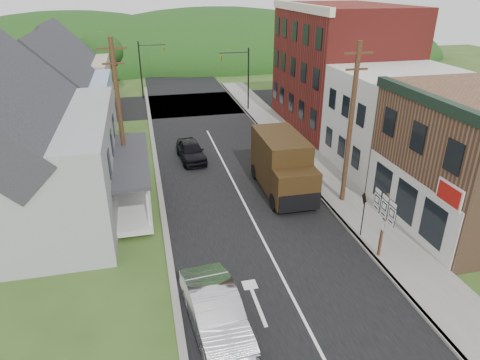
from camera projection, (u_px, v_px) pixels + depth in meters
ground at (266, 247)px, 20.67m from camera, size 120.00×120.00×0.00m
road at (226, 167)px, 29.49m from camera, size 9.00×90.00×0.02m
cross_road at (193, 104)px, 44.49m from camera, size 60.00×9.00×0.02m
sidewalk_right at (317, 170)px, 28.91m from camera, size 2.80×55.00×0.15m
curb_right at (298, 171)px, 28.63m from camera, size 0.20×55.00×0.15m
curb_left at (159, 185)px, 26.75m from camera, size 0.30×55.00×0.12m
storefront_white at (400, 121)px, 28.24m from camera, size 8.00×7.00×6.50m
storefront_red at (340, 68)px, 35.87m from camera, size 8.00×12.00×10.00m
house_gray at (9, 142)px, 21.70m from camera, size 10.20×12.24×8.35m
house_blue at (62, 99)px, 31.83m from camera, size 7.14×8.16×7.28m
house_cream at (70, 75)px, 39.67m from camera, size 7.14×8.16×7.28m
utility_pole_right at (350, 125)px, 22.94m from camera, size 1.60×0.26×9.00m
utility_pole_left at (120, 116)px, 24.42m from camera, size 1.60×0.26×9.00m
traffic_signal_right at (241, 72)px, 40.69m from camera, size 2.87×0.20×6.00m
traffic_signal_left at (147, 63)px, 45.09m from camera, size 2.87×0.20×6.00m
tree_left_d at (100, 52)px, 44.97m from camera, size 4.80×4.80×6.94m
forested_ridge at (171, 60)px, 69.18m from camera, size 90.00×30.00×16.00m
silver_sedan at (216, 312)px, 15.44m from camera, size 2.18×5.08×1.63m
dark_sedan at (191, 151)px, 30.35m from camera, size 1.98×4.25×1.41m
delivery_van at (283, 165)px, 25.41m from camera, size 2.59×6.13×3.41m
route_sign_cluster at (384, 216)px, 18.93m from camera, size 0.17×1.82×3.18m
warning_sign at (364, 208)px, 20.70m from camera, size 0.15×0.66×2.41m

